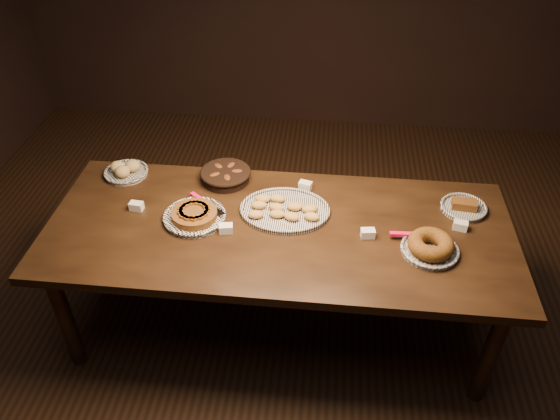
# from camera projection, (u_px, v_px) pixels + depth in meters

# --- Properties ---
(ground) EXTENTS (5.00, 5.00, 0.00)m
(ground) POSITION_uv_depth(u_px,v_px,m) (279.00, 323.00, 3.26)
(ground) COLOR black
(ground) RESTS_ON ground
(buffet_table) EXTENTS (2.40, 1.00, 0.75)m
(buffet_table) POSITION_uv_depth(u_px,v_px,m) (279.00, 237.00, 2.85)
(buffet_table) COLOR black
(buffet_table) RESTS_ON ground
(apple_tart_plate) EXTENTS (0.33, 0.35, 0.06)m
(apple_tart_plate) POSITION_uv_depth(u_px,v_px,m) (195.00, 215.00, 2.84)
(apple_tart_plate) COLOR white
(apple_tart_plate) RESTS_ON buffet_table
(madeleine_platter) EXTENTS (0.48, 0.39, 0.05)m
(madeleine_platter) POSITION_uv_depth(u_px,v_px,m) (284.00, 210.00, 2.88)
(madeleine_platter) COLOR black
(madeleine_platter) RESTS_ON buffet_table
(bundt_cake_plate) EXTENTS (0.33, 0.28, 0.09)m
(bundt_cake_plate) POSITION_uv_depth(u_px,v_px,m) (430.00, 246.00, 2.63)
(bundt_cake_plate) COLOR black
(bundt_cake_plate) RESTS_ON buffet_table
(croissant_basket) EXTENTS (0.29, 0.29, 0.07)m
(croissant_basket) POSITION_uv_depth(u_px,v_px,m) (226.00, 174.00, 3.10)
(croissant_basket) COLOR black
(croissant_basket) RESTS_ON buffet_table
(bread_roll_plate) EXTENTS (0.25, 0.25, 0.08)m
(bread_roll_plate) POSITION_uv_depth(u_px,v_px,m) (125.00, 170.00, 3.15)
(bread_roll_plate) COLOR white
(bread_roll_plate) RESTS_ON buffet_table
(loaf_plate) EXTENTS (0.25, 0.25, 0.06)m
(loaf_plate) POSITION_uv_depth(u_px,v_px,m) (464.00, 207.00, 2.90)
(loaf_plate) COLOR black
(loaf_plate) RESTS_ON buffet_table
(tent_cards) EXTENTS (1.77, 0.47, 0.04)m
(tent_cards) POSITION_uv_depth(u_px,v_px,m) (298.00, 215.00, 2.84)
(tent_cards) COLOR white
(tent_cards) RESTS_ON buffet_table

